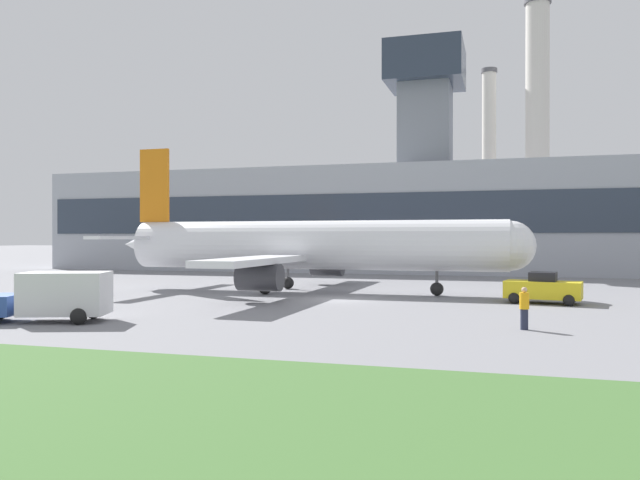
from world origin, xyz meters
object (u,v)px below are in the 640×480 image
object	(u,v)px
airplane	(306,246)
baggage_truck	(49,297)
pushback_tug	(543,289)
ground_crew_person	(524,308)

from	to	relation	value
airplane	baggage_truck	world-z (taller)	airplane
baggage_truck	pushback_tug	bearing A→B (deg)	33.87
pushback_tug	airplane	bearing A→B (deg)	169.01
baggage_truck	airplane	bearing A→B (deg)	69.71
airplane	ground_crew_person	size ratio (longest dim) A/B	16.76
pushback_tug	baggage_truck	size ratio (longest dim) A/B	0.69
pushback_tug	ground_crew_person	world-z (taller)	pushback_tug
airplane	ground_crew_person	bearing A→B (deg)	-45.22
baggage_truck	ground_crew_person	bearing A→B (deg)	9.87
airplane	pushback_tug	size ratio (longest dim) A/B	6.61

